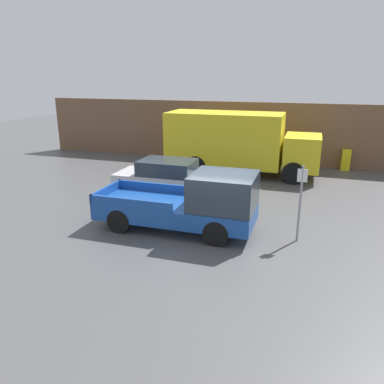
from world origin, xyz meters
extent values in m
plane|color=#4C4C4F|center=(0.00, 0.00, 0.00)|extent=(60.00, 60.00, 0.00)
cube|color=brown|center=(0.00, 10.95, 1.75)|extent=(28.00, 0.15, 3.50)
cube|color=#194799|center=(-1.46, 0.18, 0.64)|extent=(5.30, 2.01, 0.56)
cube|color=#28333D|center=(0.18, 0.18, 1.48)|extent=(2.01, 1.89, 1.11)
cube|color=#194799|center=(-2.66, 1.13, 1.08)|extent=(2.91, 0.10, 0.31)
cube|color=#194799|center=(-2.66, -0.77, 1.08)|extent=(2.91, 0.10, 0.31)
cube|color=#194799|center=(-4.06, 0.18, 1.08)|extent=(0.10, 2.01, 0.31)
cylinder|color=black|center=(0.18, 1.07, 0.40)|extent=(0.80, 0.26, 0.80)
cylinder|color=black|center=(0.18, -0.71, 0.40)|extent=(0.80, 0.26, 0.80)
cylinder|color=black|center=(-3.11, 1.07, 0.40)|extent=(0.80, 0.26, 0.80)
cylinder|color=black|center=(-3.11, -0.71, 0.40)|extent=(0.80, 0.26, 0.80)
cube|color=silver|center=(-3.27, 3.76, 0.60)|extent=(4.28, 1.88, 0.57)
cube|color=#28333D|center=(-3.14, 3.76, 1.19)|extent=(2.35, 1.65, 0.61)
cylinder|color=black|center=(-1.94, 4.60, 0.36)|extent=(0.73, 0.22, 0.73)
cylinder|color=black|center=(-1.94, 2.92, 0.36)|extent=(0.73, 0.22, 0.73)
cylinder|color=black|center=(-4.60, 4.60, 0.36)|extent=(0.73, 0.22, 0.73)
cylinder|color=black|center=(-4.60, 2.92, 0.36)|extent=(0.73, 0.22, 0.73)
cube|color=gold|center=(2.30, 8.08, 1.34)|extent=(1.70, 2.38, 1.67)
cube|color=gold|center=(-1.64, 8.08, 1.83)|extent=(5.87, 2.50, 2.65)
cylinder|color=black|center=(1.99, 9.20, 0.53)|extent=(1.06, 0.30, 1.06)
cylinder|color=black|center=(1.99, 6.96, 0.53)|extent=(1.06, 0.30, 1.06)
cylinder|color=black|center=(-2.83, 9.20, 0.53)|extent=(1.06, 0.30, 1.06)
cylinder|color=black|center=(-2.83, 6.96, 0.53)|extent=(1.06, 0.30, 1.06)
cylinder|color=gray|center=(2.53, 0.40, 1.22)|extent=(0.07, 0.07, 2.43)
cube|color=silver|center=(2.53, 0.38, 2.13)|extent=(0.30, 0.02, 0.40)
cube|color=gold|center=(4.56, 10.62, 0.57)|extent=(0.45, 0.40, 1.14)
camera|label=1|loc=(2.69, -10.89, 5.03)|focal=35.00mm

